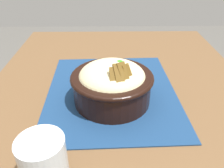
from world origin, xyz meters
TOP-DOWN VIEW (x-y plane):
  - table at (0.00, 0.00)m, footprint 1.02×0.77m
  - placemat at (-0.01, 0.03)m, footprint 0.43×0.37m
  - bowl at (-0.05, 0.02)m, footprint 0.22×0.22m
  - fork at (0.09, 0.02)m, footprint 0.03×0.13m
  - drinking_glass at (-0.29, 0.14)m, footprint 0.08×0.08m

SIDE VIEW (x-z plane):
  - table at x=0.00m, z-range 0.29..1.05m
  - placemat at x=-0.01m, z-range 0.76..0.77m
  - fork at x=0.09m, z-range 0.77..0.77m
  - drinking_glass at x=-0.29m, z-range 0.76..0.85m
  - bowl at x=-0.05m, z-range 0.76..0.88m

